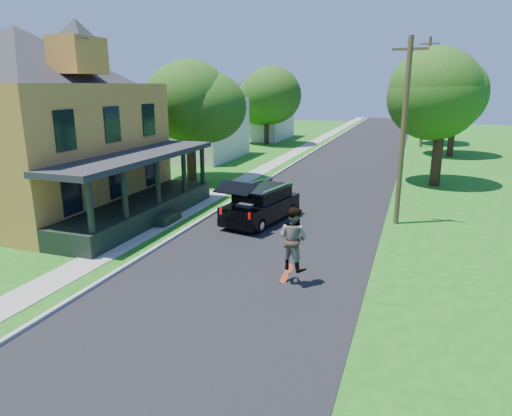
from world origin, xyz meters
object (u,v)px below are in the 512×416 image
(black_suv, at_px, (261,204))
(utility_pole_near, at_px, (403,131))
(tree_right_near, at_px, (443,90))
(skateboarder, at_px, (293,238))

(black_suv, xyz_separation_m, utility_pole_near, (5.90, 1.85, 3.35))
(tree_right_near, height_order, utility_pole_near, tree_right_near)
(tree_right_near, distance_m, utility_pole_near, 9.63)
(black_suv, height_order, tree_right_near, tree_right_near)
(black_suv, height_order, utility_pole_near, utility_pole_near)
(skateboarder, bearing_deg, utility_pole_near, -87.96)
(skateboarder, bearing_deg, black_suv, -41.49)
(black_suv, relative_size, tree_right_near, 0.55)
(tree_right_near, xyz_separation_m, utility_pole_near, (-1.80, -9.32, -1.63))
(black_suv, relative_size, utility_pole_near, 0.61)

